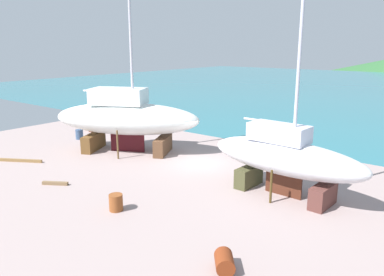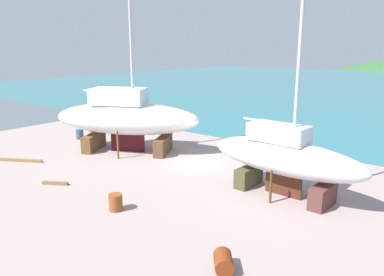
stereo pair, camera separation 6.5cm
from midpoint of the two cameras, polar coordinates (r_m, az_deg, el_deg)
name	(u,v)px [view 1 (the left image)]	position (r m, az deg, el deg)	size (l,w,h in m)	color
ground_plane	(167,176)	(21.97, -3.96, -5.83)	(39.07, 39.07, 0.00)	#A08B88
sailboat_far_slipway	(284,156)	(19.17, 13.72, -2.74)	(8.31, 2.69, 13.81)	#562F2A
sailboat_small_center	(126,117)	(26.85, -10.05, 3.13)	(10.79, 7.76, 19.03)	brown
barrel_blue_faded	(79,134)	(31.85, -16.75, 0.54)	(0.60, 0.60, 0.78)	#385071
barrel_tar_black	(224,262)	(13.32, 4.79, -18.19)	(0.64, 0.64, 0.92)	maroon
barrel_rust_mid	(92,127)	(34.35, -14.97, 1.65)	(0.61, 0.61, 0.84)	brown
barrel_by_slipway	(116,202)	(17.83, -11.55, -9.55)	(0.63, 0.63, 0.77)	brown
timber_plank_near	(21,160)	(27.02, -24.60, -3.11)	(2.97, 0.15, 0.19)	olive
timber_short_cross	(55,183)	(21.94, -20.09, -6.46)	(1.42, 0.20, 0.18)	brown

